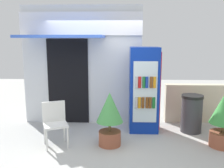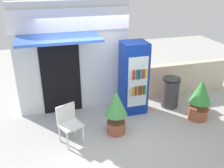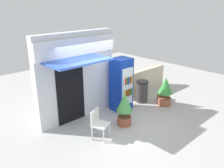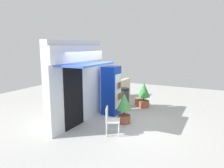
# 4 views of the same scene
# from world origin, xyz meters

# --- Properties ---
(ground) EXTENTS (16.00, 16.00, 0.00)m
(ground) POSITION_xyz_m (0.00, 0.00, 0.00)
(ground) COLOR #B2B2AD
(storefront_building) EXTENTS (2.89, 1.30, 2.86)m
(storefront_building) POSITION_xyz_m (-0.47, 1.39, 1.50)
(storefront_building) COLOR silver
(storefront_building) RESTS_ON ground
(drink_cooler) EXTENTS (0.66, 0.65, 1.90)m
(drink_cooler) POSITION_xyz_m (1.02, 0.82, 0.95)
(drink_cooler) COLOR #0C2D9E
(drink_cooler) RESTS_ON ground
(plastic_chair) EXTENTS (0.57, 0.56, 0.86)m
(plastic_chair) POSITION_xyz_m (-0.80, -0.06, 0.50)
(plastic_chair) COLOR silver
(plastic_chair) RESTS_ON ground
(potted_plant_near_shop) EXTENTS (0.52, 0.52, 1.07)m
(potted_plant_near_shop) POSITION_xyz_m (0.28, -0.05, 0.61)
(potted_plant_near_shop) COLOR #995138
(potted_plant_near_shop) RESTS_ON ground
(potted_plant_curbside) EXTENTS (0.55, 0.55, 1.09)m
(potted_plant_curbside) POSITION_xyz_m (2.48, -0.04, 0.61)
(potted_plant_curbside) COLOR #995138
(potted_plant_curbside) RESTS_ON ground
(trash_bin) EXTENTS (0.48, 0.48, 0.85)m
(trash_bin) POSITION_xyz_m (2.09, 0.75, 0.43)
(trash_bin) COLOR #38383D
(trash_bin) RESTS_ON ground
(stone_boundary_wall) EXTENTS (2.72, 0.23, 0.96)m
(stone_boundary_wall) POSITION_xyz_m (2.98, 1.46, 0.48)
(stone_boundary_wall) COLOR beige
(stone_boundary_wall) RESTS_ON ground
(cardboard_box) EXTENTS (0.37, 0.34, 0.29)m
(cardboard_box) POSITION_xyz_m (2.82, 0.31, 0.15)
(cardboard_box) COLOR tan
(cardboard_box) RESTS_ON ground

